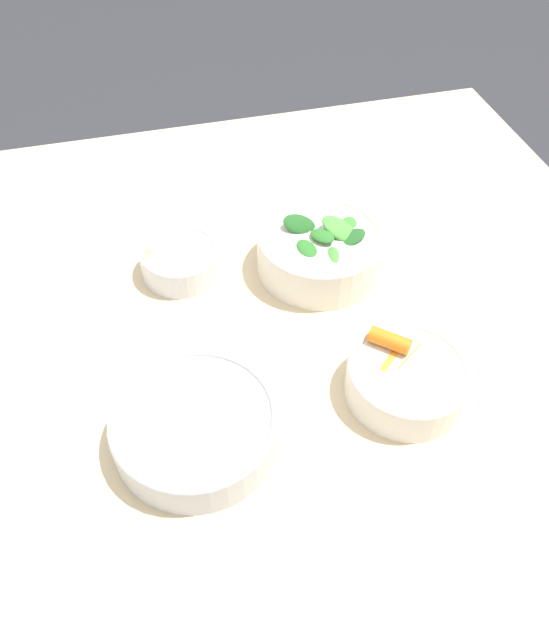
# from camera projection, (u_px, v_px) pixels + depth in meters

# --- Properties ---
(ground_plane) EXTENTS (10.00, 10.00, 0.00)m
(ground_plane) POSITION_uv_depth(u_px,v_px,m) (249.00, 531.00, 1.45)
(ground_plane) COLOR #2D2D33
(dining_table) EXTENTS (1.27, 1.04, 0.75)m
(dining_table) POSITION_uv_depth(u_px,v_px,m) (237.00, 354.00, 0.97)
(dining_table) COLOR beige
(dining_table) RESTS_ON ground_plane
(bowl_carrots) EXTENTS (0.15, 0.15, 0.07)m
(bowl_carrots) POSITION_uv_depth(u_px,v_px,m) (407.00, 377.00, 0.78)
(bowl_carrots) COLOR silver
(bowl_carrots) RESTS_ON dining_table
(bowl_greens) EXTENTS (0.19, 0.19, 0.09)m
(bowl_greens) POSITION_uv_depth(u_px,v_px,m) (321.00, 249.00, 0.93)
(bowl_greens) COLOR silver
(bowl_greens) RESTS_ON dining_table
(bowl_beans_hotdog) EXTENTS (0.20, 0.20, 0.05)m
(bowl_beans_hotdog) POSITION_uv_depth(u_px,v_px,m) (196.00, 427.00, 0.74)
(bowl_beans_hotdog) COLOR silver
(bowl_beans_hotdog) RESTS_ON dining_table
(bowl_cookies) EXTENTS (0.12, 0.12, 0.05)m
(bowl_cookies) POSITION_uv_depth(u_px,v_px,m) (181.00, 259.00, 0.94)
(bowl_cookies) COLOR silver
(bowl_cookies) RESTS_ON dining_table
(ruler) EXTENTS (0.29, 0.05, 0.00)m
(ruler) POSITION_uv_depth(u_px,v_px,m) (485.00, 606.00, 0.63)
(ruler) COLOR silver
(ruler) RESTS_ON dining_table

